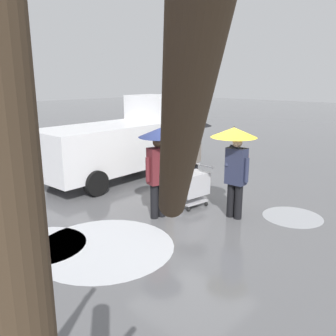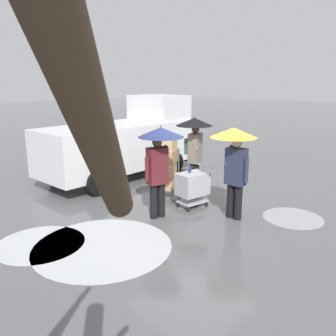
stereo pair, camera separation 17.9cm
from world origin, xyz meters
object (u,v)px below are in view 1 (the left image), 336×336
pedestrian_pink_side (235,151)px  pedestrian_white_side (160,151)px  hand_dolly_boxes (167,164)px  pedestrian_black_side (193,137)px  shopping_cart_vendor (192,185)px  cargo_van_parked_right (122,141)px

pedestrian_pink_side → pedestrian_white_side: (1.25, 1.15, 0.01)m
hand_dolly_boxes → pedestrian_black_side: 1.12m
shopping_cart_vendor → pedestrian_white_side: bearing=84.2°
cargo_van_parked_right → pedestrian_white_side: bearing=153.3°
hand_dolly_boxes → pedestrian_white_side: 1.68m
cargo_van_parked_right → shopping_cart_vendor: bearing=169.2°
pedestrian_pink_side → shopping_cart_vendor: bearing=5.2°
cargo_van_parked_right → pedestrian_black_side: bearing=-171.4°
pedestrian_black_side → pedestrian_white_side: bearing=109.8°
pedestrian_white_side → hand_dolly_boxes: bearing=-52.7°
pedestrian_pink_side → pedestrian_black_side: size_ratio=1.00×
cargo_van_parked_right → pedestrian_black_side: 2.71m
shopping_cart_vendor → pedestrian_black_side: 1.70m
cargo_van_parked_right → hand_dolly_boxes: (-2.48, 0.49, -0.27)m
pedestrian_pink_side → pedestrian_black_side: bearing=-25.6°
pedestrian_white_side → pedestrian_pink_side: bearing=-137.2°
pedestrian_pink_side → pedestrian_white_side: bearing=42.8°
pedestrian_pink_side → pedestrian_black_side: (2.01, -0.96, 0.00)m
hand_dolly_boxes → pedestrian_black_side: pedestrian_black_side is taller
pedestrian_pink_side → pedestrian_white_side: size_ratio=1.00×
pedestrian_white_side → cargo_van_parked_right: bearing=-26.7°
pedestrian_black_side → pedestrian_pink_side: bearing=154.4°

